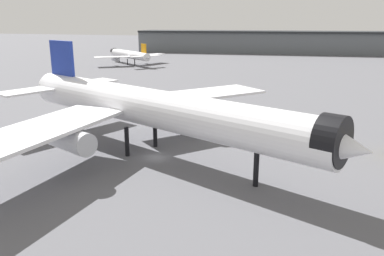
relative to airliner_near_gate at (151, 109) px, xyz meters
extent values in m
plane|color=#56565B|center=(1.10, -1.32, -7.72)|extent=(900.00, 900.00, 0.00)
cylinder|color=white|center=(0.49, -0.20, 0.14)|extent=(57.95, 28.64, 6.04)
cone|color=white|center=(28.31, -11.73, 0.14)|extent=(8.41, 8.02, 5.92)
cone|color=white|center=(-27.33, 11.32, 0.14)|extent=(9.46, 8.31, 5.74)
cylinder|color=black|center=(27.19, -11.27, 0.59)|extent=(4.85, 6.68, 6.11)
cube|color=white|center=(2.56, 16.88, -0.61)|extent=(24.93, 26.87, 0.48)
cylinder|color=#B7BAC1|center=(2.65, 13.32, -2.61)|extent=(9.06, 6.30, 3.32)
cube|color=white|center=(-10.13, -13.74, -0.61)|extent=(11.74, 27.78, 0.48)
cylinder|color=#B7BAC1|center=(-7.55, -11.29, -2.61)|extent=(9.06, 6.30, 3.32)
cube|color=navy|center=(-22.88, 9.48, 4.98)|extent=(6.91, 3.33, 9.67)
cube|color=white|center=(-21.34, 16.34, 0.75)|extent=(9.16, 12.09, 0.36)
cube|color=white|center=(-26.64, 3.54, 0.75)|extent=(9.16, 12.09, 0.36)
cylinder|color=black|center=(18.30, -7.58, -5.30)|extent=(0.73, 0.73, 4.84)
cylinder|color=black|center=(-1.07, 3.88, -5.30)|extent=(0.73, 0.73, 4.84)
cylinder|color=black|center=(-3.50, -1.98, -5.30)|extent=(0.73, 0.73, 4.84)
cylinder|color=white|center=(-64.48, 119.78, -2.89)|extent=(31.59, 25.27, 3.71)
cone|color=white|center=(-79.15, 130.94, -2.89)|extent=(5.46, 5.37, 3.64)
cone|color=white|center=(-49.81, 108.62, -2.89)|extent=(5.98, 5.73, 3.53)
cylinder|color=black|center=(-78.56, 130.49, -2.61)|extent=(3.60, 4.00, 3.75)
cube|color=white|center=(-68.37, 109.99, -3.35)|extent=(16.99, 14.30, 0.30)
cylinder|color=#B7BAC1|center=(-67.87, 112.10, -4.58)|extent=(5.34, 4.75, 2.04)
cube|color=white|center=(-56.08, 126.14, -3.35)|extent=(11.04, 17.60, 0.30)
cylinder|color=#B7BAC1|center=(-57.99, 125.10, -4.58)|extent=(5.34, 4.75, 2.04)
cube|color=orange|center=(-52.16, 110.41, 0.08)|extent=(3.75, 2.97, 5.94)
cube|color=white|center=(-54.14, 106.58, -2.52)|extent=(6.66, 7.29, 0.22)
cube|color=white|center=(-49.00, 113.34, -2.52)|extent=(6.66, 7.29, 0.22)
cylinder|color=black|center=(-73.87, 126.92, -6.23)|extent=(0.45, 0.45, 2.97)
cylinder|color=black|center=(-64.19, 117.11, -6.23)|extent=(0.45, 0.45, 2.97)
cylinder|color=black|center=(-61.83, 120.22, -6.23)|extent=(0.45, 0.45, 2.97)
cube|color=slate|center=(28.67, 213.96, -1.21)|extent=(248.02, 46.51, 13.01)
cube|color=#232628|center=(28.67, 213.96, 5.89)|extent=(248.24, 48.78, 1.20)
cube|color=black|center=(-10.36, 38.32, -7.22)|extent=(2.59, 3.55, 0.30)
cube|color=#E5B70C|center=(-10.03, 37.41, -6.47)|extent=(1.94, 1.75, 1.20)
cube|color=#1E2D38|center=(-9.84, 36.87, -6.23)|extent=(1.29, 0.53, 0.60)
cube|color=#E5B70C|center=(-10.56, 38.86, -6.62)|extent=(2.16, 2.35, 0.90)
cylinder|color=black|center=(-9.23, 37.53, -7.37)|extent=(0.50, 0.75, 0.70)
cylinder|color=black|center=(-10.73, 36.99, -7.37)|extent=(0.50, 0.75, 0.70)
cylinder|color=black|center=(-9.99, 39.64, -7.37)|extent=(0.50, 0.75, 0.70)
cylinder|color=black|center=(-11.49, 39.10, -7.37)|extent=(0.50, 0.75, 0.70)
cone|color=#F2600C|center=(-17.67, 37.83, -7.41)|extent=(0.49, 0.49, 0.61)
camera|label=1|loc=(25.20, -56.25, 13.78)|focal=36.71mm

